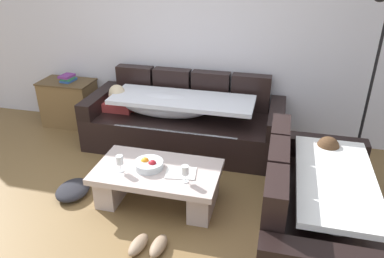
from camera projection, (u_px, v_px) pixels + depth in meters
name	position (u px, v px, depth m)	size (l,w,h in m)	color
ground_plane	(118.00, 225.00, 3.38)	(14.00, 14.00, 0.00)	brown
back_wall	(180.00, 30.00, 4.65)	(9.00, 0.10, 2.70)	silver
couch_along_wall	(181.00, 121.00, 4.61)	(2.40, 0.92, 0.88)	black
couch_near_window	(317.00, 210.00, 3.06)	(0.92, 1.73, 0.88)	black
coffee_table	(158.00, 181.00, 3.60)	(1.20, 0.68, 0.38)	#BEADA8
fruit_bowl	(149.00, 164.00, 3.54)	(0.28, 0.28, 0.10)	silver
wine_glass_near_left	(120.00, 161.00, 3.45)	(0.07, 0.07, 0.17)	silver
wine_glass_near_right	(185.00, 171.00, 3.29)	(0.07, 0.07, 0.17)	silver
open_magazine	(181.00, 173.00, 3.46)	(0.28, 0.21, 0.01)	white
side_cabinet	(69.00, 103.00, 5.18)	(0.72, 0.44, 0.64)	brown
book_stack_on_cabinet	(68.00, 78.00, 5.01)	(0.17, 0.23, 0.09)	#2D569E
floor_lamp	(370.00, 71.00, 3.88)	(0.33, 0.31, 1.95)	black
pair_of_shoes	(148.00, 245.00, 3.10)	(0.32, 0.31, 0.09)	#8C7259
crumpled_garment	(73.00, 190.00, 3.77)	(0.40, 0.32, 0.12)	#232328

